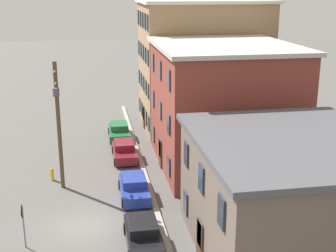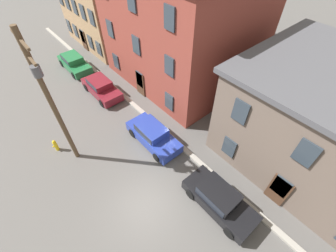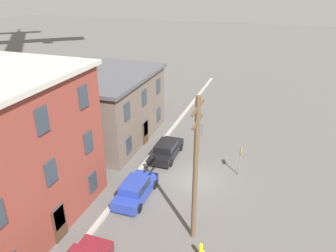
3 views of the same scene
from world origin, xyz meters
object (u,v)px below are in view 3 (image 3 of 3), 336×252
car_black (166,149)px  caution_sign (240,156)px  utility_pole (196,164)px  fire_hydrant (201,250)px  car_blue (136,189)px

car_black → caution_sign: caution_sign is taller
car_black → utility_pole: bearing=-151.4°
car_black → utility_pole: size_ratio=0.49×
caution_sign → fire_hydrant: caution_sign is taller
utility_pole → caution_sign: bearing=-12.3°
car_black → fire_hydrant: car_black is taller
utility_pole → fire_hydrant: size_ratio=9.38×
caution_sign → car_black: bearing=82.4°
car_blue → utility_pole: utility_pole is taller
car_black → fire_hydrant: (-10.09, -5.52, -0.27)m
caution_sign → utility_pole: (-7.76, 1.70, 3.34)m
car_blue → car_black: (6.29, -0.14, 0.00)m
car_black → caution_sign: bearing=-97.6°
caution_sign → fire_hydrant: size_ratio=2.72×
car_blue → fire_hydrant: car_blue is taller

